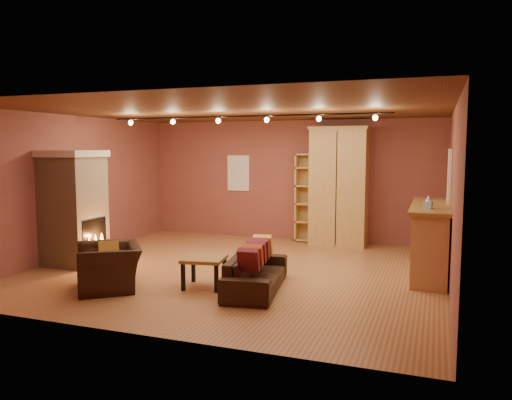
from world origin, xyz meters
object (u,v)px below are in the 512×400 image
at_px(loveseat, 256,266).
at_px(armchair, 109,259).
at_px(fireplace, 74,208).
at_px(coffee_table, 204,262).
at_px(bookcase, 314,197).
at_px(bar_counter, 431,239).
at_px(armoire, 339,186).

bearing_deg(loveseat, armchair, 99.89).
xyz_separation_m(fireplace, coffee_table, (2.95, -0.57, -0.66)).
xyz_separation_m(bookcase, armchair, (-2.05, -4.90, -0.57)).
bearing_deg(bar_counter, armoire, 134.67).
bearing_deg(bookcase, coffee_table, -99.35).
bearing_deg(bookcase, loveseat, -88.64).
height_order(bookcase, loveseat, bookcase).
relative_size(loveseat, armchair, 1.52).
bearing_deg(coffee_table, armoire, 72.04).
xyz_separation_m(bookcase, loveseat, (0.10, -4.18, -0.66)).
xyz_separation_m(armoire, bar_counter, (1.97, -1.99, -0.71)).
height_order(bookcase, armoire, armoire).
relative_size(bookcase, loveseat, 1.08).
relative_size(bookcase, armchair, 1.63).
height_order(bookcase, armchair, bookcase).
height_order(bar_counter, coffee_table, bar_counter).
xyz_separation_m(loveseat, coffee_table, (-0.81, -0.13, 0.03)).
xyz_separation_m(fireplace, bar_counter, (6.24, 1.52, -0.45)).
bearing_deg(fireplace, coffee_table, -11.03).
relative_size(bookcase, armoire, 0.78).
bearing_deg(armoire, coffee_table, -107.96).
bearing_deg(coffee_table, loveseat, 9.42).
bearing_deg(loveseat, coffee_table, 90.72).
height_order(bar_counter, armchair, bar_counter).
relative_size(fireplace, loveseat, 1.12).
distance_m(loveseat, armchair, 2.26).
distance_m(fireplace, coffee_table, 3.07).
bearing_deg(armchair, armoire, 111.63).
height_order(armoire, loveseat, armoire).
xyz_separation_m(bookcase, bar_counter, (2.58, -2.22, -0.43)).
height_order(bookcase, bar_counter, bookcase).
relative_size(armoire, bar_counter, 1.04).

